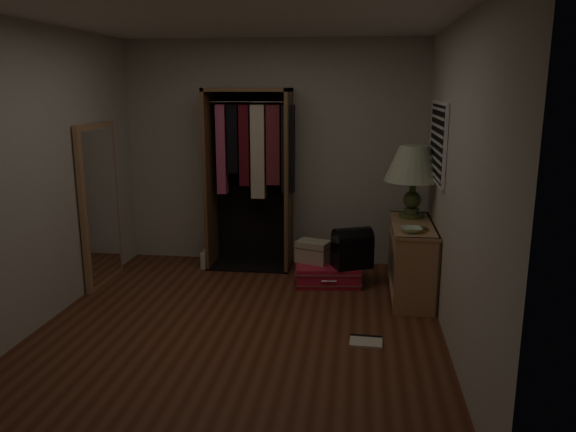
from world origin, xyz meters
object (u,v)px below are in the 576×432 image
object	(u,v)px
floor_mirror	(100,205)
pink_suitcase	(328,274)
open_wardrobe	(253,163)
white_jug	(206,260)
train_case	(313,251)
table_lamp	(414,165)
black_bag	(352,247)
console_bookshelf	(411,257)

from	to	relation	value
floor_mirror	pink_suitcase	bearing A→B (deg)	6.17
open_wardrobe	white_jug	world-z (taller)	open_wardrobe
open_wardrobe	train_case	distance (m)	1.24
white_jug	pink_suitcase	bearing A→B (deg)	-12.84
floor_mirror	pink_suitcase	world-z (taller)	floor_mirror
floor_mirror	white_jug	world-z (taller)	floor_mirror
floor_mirror	train_case	world-z (taller)	floor_mirror
table_lamp	white_jug	bearing A→B (deg)	172.12
open_wardrobe	table_lamp	world-z (taller)	open_wardrobe
black_bag	open_wardrobe	bearing A→B (deg)	130.57
open_wardrobe	black_bag	world-z (taller)	open_wardrobe
open_wardrobe	train_case	xyz separation A→B (m)	(0.74, -0.44, -0.89)
floor_mirror	black_bag	size ratio (longest dim) A/B	3.70
floor_mirror	table_lamp	bearing A→B (deg)	4.75
open_wardrobe	floor_mirror	xyz separation A→B (m)	(-1.49, -0.77, -0.37)
pink_suitcase	white_jug	bearing A→B (deg)	160.33
train_case	black_bag	distance (m)	0.45
pink_suitcase	table_lamp	distance (m)	1.46
floor_mirror	pink_suitcase	xyz separation A→B (m)	(2.39, 0.26, -0.74)
console_bookshelf	pink_suitcase	world-z (taller)	console_bookshelf
floor_mirror	table_lamp	xyz separation A→B (m)	(3.24, 0.27, 0.44)
train_case	table_lamp	bearing A→B (deg)	16.59
pink_suitcase	train_case	world-z (taller)	train_case
train_case	black_bag	bearing A→B (deg)	3.26
pink_suitcase	black_bag	distance (m)	0.42
pink_suitcase	black_bag	world-z (taller)	black_bag
train_case	white_jug	size ratio (longest dim) A/B	1.84
white_jug	console_bookshelf	bearing A→B (deg)	-13.24
table_lamp	train_case	bearing A→B (deg)	176.97
console_bookshelf	train_case	bearing A→B (deg)	164.78
open_wardrobe	pink_suitcase	bearing A→B (deg)	-29.49
floor_mirror	black_bag	bearing A→B (deg)	4.33
white_jug	train_case	bearing A→B (deg)	-11.66
floor_mirror	train_case	xyz separation A→B (m)	(2.23, 0.32, -0.52)
pink_suitcase	train_case	distance (m)	0.28
pink_suitcase	black_bag	xyz separation A→B (m)	(0.26, -0.06, 0.32)
console_bookshelf	open_wardrobe	distance (m)	2.06
open_wardrobe	pink_suitcase	xyz separation A→B (m)	(0.90, -0.51, -1.11)
pink_suitcase	black_bag	bearing A→B (deg)	-19.63
open_wardrobe	pink_suitcase	size ratio (longest dim) A/B	2.74
floor_mirror	train_case	size ratio (longest dim) A/B	4.18
table_lamp	pink_suitcase	bearing A→B (deg)	-179.26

